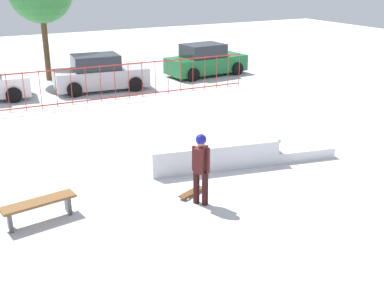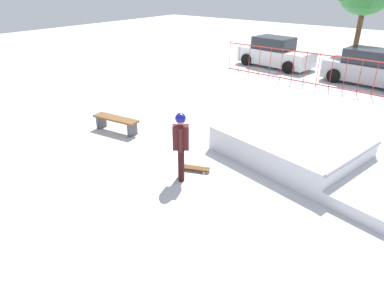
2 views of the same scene
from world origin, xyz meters
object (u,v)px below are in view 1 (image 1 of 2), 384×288
skateboard (191,192)px  parked_car_silver (100,74)px  skate_ramp (219,144)px  parked_car_green (205,61)px  skater (201,164)px  park_bench (39,206)px

skateboard → parked_car_silver: size_ratio=0.19×
skate_ramp → parked_car_green: 11.20m
skater → parked_car_silver: 12.05m
parked_car_silver → parked_car_green: bearing=11.1°
parked_car_silver → parked_car_green: 5.80m
skater → skateboard: (0.02, 0.50, -0.93)m
skate_ramp → skater: skater is taller
skater → parked_car_silver: (1.44, 11.96, -0.28)m
skater → skateboard: skater is taller
park_bench → skateboard: bearing=-6.9°
skateboard → skate_ramp: bearing=-157.3°
skateboard → park_bench: bearing=-30.1°
skateboard → parked_car_green: bearing=-144.1°
skate_ramp → park_bench: 5.81m
skater → park_bench: bearing=-53.6°
parked_car_green → parked_car_silver: bearing=-179.3°
skate_ramp → skater: bearing=-116.8°
park_bench → parked_car_silver: bearing=65.9°
parked_car_silver → park_bench: bearing=-108.6°
skate_ramp → park_bench: (-5.56, -1.67, 0.04)m
skater → parked_car_green: skater is taller
skateboard → parked_car_silver: parked_car_silver is taller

